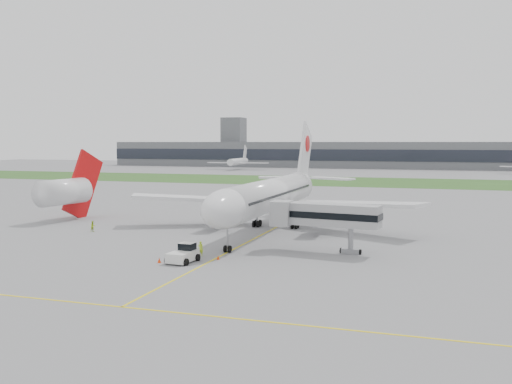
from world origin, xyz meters
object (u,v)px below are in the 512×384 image
(jet_bridge, at_px, (322,215))
(neighbor_aircraft, at_px, (66,191))
(pushback_tug, at_px, (184,254))
(ground_crew_near, at_px, (201,249))
(airliner, at_px, (272,194))

(jet_bridge, height_order, neighbor_aircraft, neighbor_aircraft)
(pushback_tug, distance_m, ground_crew_near, 3.82)
(ground_crew_near, bearing_deg, pushback_tug, 78.60)
(jet_bridge, relative_size, ground_crew_near, 7.60)
(neighbor_aircraft, bearing_deg, jet_bridge, -8.53)
(airliner, xyz_separation_m, neighbor_aircraft, (-37.48, -1.23, -0.41))
(pushback_tug, height_order, jet_bridge, jet_bridge)
(airliner, relative_size, pushback_tug, 12.63)
(pushback_tug, distance_m, neighbor_aircraft, 43.26)
(jet_bridge, distance_m, neighbor_aircraft, 50.87)
(airliner, height_order, pushback_tug, airliner)
(pushback_tug, distance_m, jet_bridge, 17.99)
(pushback_tug, height_order, ground_crew_near, pushback_tug)
(ground_crew_near, xyz_separation_m, neighbor_aircraft, (-35.15, 21.70, 4.34))
(pushback_tug, relative_size, neighbor_aircraft, 0.26)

